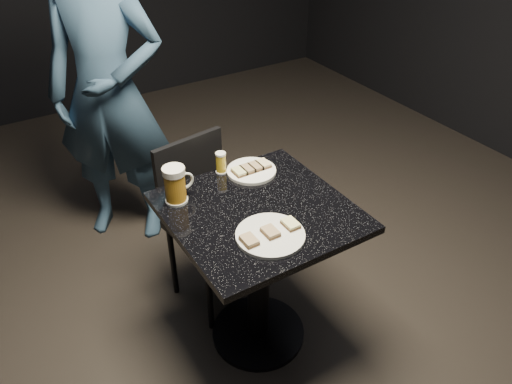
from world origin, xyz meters
The scene contains 10 objects.
floor centered at (0.00, 0.00, 0.00)m, with size 6.00×6.00×0.00m, color black.
plate_large centered at (-0.06, -0.17, 0.76)m, with size 0.26×0.26×0.01m, color silver.
plate_small centered at (0.12, 0.25, 0.76)m, with size 0.22×0.22×0.01m, color white.
patron centered at (-0.22, 1.14, 0.87)m, with size 0.64×0.42×1.75m, color navy.
table centered at (0.00, 0.00, 0.51)m, with size 0.70×0.70×0.75m.
beer_mug centered at (-0.25, 0.22, 0.83)m, with size 0.13×0.09×0.16m.
beer_tumbler centered at (0.00, 0.32, 0.80)m, with size 0.05×0.05×0.10m.
chair centered at (-0.05, 0.40, 0.50)m, with size 0.42×0.42×0.85m.
canapes_on_plate_large centered at (-0.06, -0.17, 0.77)m, with size 0.23×0.07×0.02m.
canapes_on_plate_small centered at (0.12, 0.25, 0.77)m, with size 0.17×0.07×0.02m.
Camera 1 is at (-0.85, -1.35, 1.93)m, focal length 35.00 mm.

